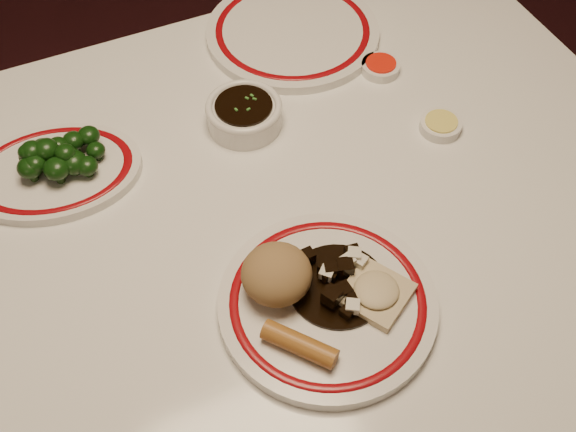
# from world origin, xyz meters

# --- Properties ---
(ground) EXTENTS (7.00, 7.00, 0.00)m
(ground) POSITION_xyz_m (0.00, 0.00, 0.00)
(ground) COLOR black
(ground) RESTS_ON ground
(dining_table) EXTENTS (1.20, 0.90, 0.75)m
(dining_table) POSITION_xyz_m (0.00, 0.00, 0.66)
(dining_table) COLOR white
(dining_table) RESTS_ON ground
(main_plate) EXTENTS (0.28, 0.28, 0.02)m
(main_plate) POSITION_xyz_m (-0.00, -0.18, 0.76)
(main_plate) COLOR white
(main_plate) RESTS_ON dining_table
(rice_mound) EXTENTS (0.09, 0.09, 0.06)m
(rice_mound) POSITION_xyz_m (-0.05, -0.14, 0.80)
(rice_mound) COLOR #977347
(rice_mound) RESTS_ON main_plate
(spring_roll) EXTENTS (0.08, 0.09, 0.03)m
(spring_roll) POSITION_xyz_m (-0.06, -0.23, 0.78)
(spring_roll) COLOR #A56928
(spring_roll) RESTS_ON main_plate
(fried_wonton) EXTENTS (0.11, 0.11, 0.02)m
(fried_wonton) POSITION_xyz_m (0.06, -0.20, 0.78)
(fried_wonton) COLOR #C4B48B
(fried_wonton) RESTS_ON main_plate
(stirfry_heap) EXTENTS (0.13, 0.13, 0.03)m
(stirfry_heap) POSITION_xyz_m (0.02, -0.17, 0.78)
(stirfry_heap) COLOR black
(stirfry_heap) RESTS_ON main_plate
(broccoli_plate) EXTENTS (0.29, 0.26, 0.02)m
(broccoli_plate) POSITION_xyz_m (-0.26, 0.18, 0.76)
(broccoli_plate) COLOR white
(broccoli_plate) RESTS_ON dining_table
(broccoli_pile) EXTENTS (0.13, 0.08, 0.05)m
(broccoli_pile) POSITION_xyz_m (-0.25, 0.18, 0.79)
(broccoli_pile) COLOR #23471C
(broccoli_pile) RESTS_ON broccoli_plate
(soy_bowl) EXTENTS (0.11, 0.11, 0.04)m
(soy_bowl) POSITION_xyz_m (0.03, 0.17, 0.77)
(soy_bowl) COLOR white
(soy_bowl) RESTS_ON dining_table
(sweet_sour_dish) EXTENTS (0.06, 0.06, 0.02)m
(sweet_sour_dish) POSITION_xyz_m (0.28, 0.19, 0.76)
(sweet_sour_dish) COLOR white
(sweet_sour_dish) RESTS_ON dining_table
(mustard_dish) EXTENTS (0.06, 0.06, 0.02)m
(mustard_dish) POSITION_xyz_m (0.30, 0.03, 0.76)
(mustard_dish) COLOR white
(mustard_dish) RESTS_ON dining_table
(far_plate) EXTENTS (0.39, 0.39, 0.02)m
(far_plate) POSITION_xyz_m (0.19, 0.33, 0.76)
(far_plate) COLOR white
(far_plate) RESTS_ON dining_table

